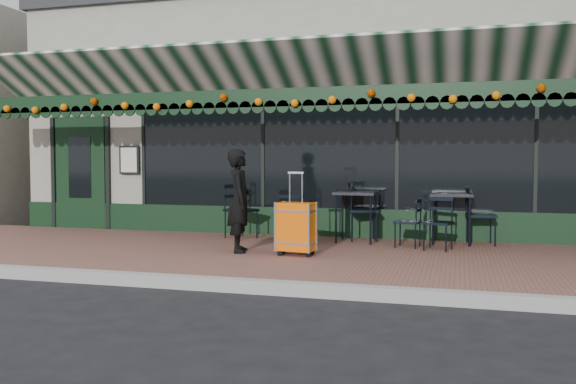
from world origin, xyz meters
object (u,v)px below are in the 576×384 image
(chair_b_left, at_px, (291,216))
(chair_solo, at_px, (241,211))
(chair_a_left, at_px, (408,223))
(chair_a_right, at_px, (481,216))
(suitcase, at_px, (296,228))
(chair_a_front, at_px, (438,223))
(woman, at_px, (240,201))
(chair_b_right, at_px, (363,211))
(cafe_table_a, at_px, (452,198))
(cafe_table_b, at_px, (356,197))
(chair_b_front, at_px, (290,219))

(chair_b_left, height_order, chair_solo, chair_solo)
(chair_solo, bearing_deg, chair_a_left, -66.28)
(chair_a_left, bearing_deg, chair_a_right, 127.06)
(suitcase, height_order, chair_a_front, suitcase)
(suitcase, relative_size, chair_a_front, 1.46)
(woman, relative_size, chair_solo, 1.59)
(chair_b_left, bearing_deg, suitcase, 12.73)
(suitcase, height_order, chair_a_right, suitcase)
(chair_b_left, height_order, chair_b_right, chair_b_right)
(cafe_table_a, relative_size, chair_b_right, 0.82)
(cafe_table_b, relative_size, chair_a_left, 1.09)
(cafe_table_b, xyz_separation_m, chair_b_right, (0.08, 0.19, -0.25))
(chair_solo, bearing_deg, suitcase, -108.19)
(cafe_table_a, distance_m, chair_solo, 3.52)
(woman, distance_m, cafe_table_b, 2.14)
(chair_b_left, xyz_separation_m, chair_solo, (-0.90, 0.02, 0.07))
(woman, distance_m, chair_b_front, 1.24)
(cafe_table_a, distance_m, chair_a_left, 0.95)
(suitcase, bearing_deg, chair_b_right, 78.82)
(woman, relative_size, chair_a_left, 1.98)
(cafe_table_b, height_order, chair_b_front, cafe_table_b)
(cafe_table_b, xyz_separation_m, chair_a_front, (1.33, -0.60, -0.34))
(suitcase, distance_m, chair_b_right, 1.96)
(chair_b_right, xyz_separation_m, chair_solo, (-2.07, -0.26, -0.02))
(chair_a_front, xyz_separation_m, chair_b_left, (-2.42, 0.51, -0.00))
(chair_a_right, bearing_deg, chair_b_front, 94.73)
(cafe_table_b, distance_m, chair_a_front, 1.50)
(woman, xyz_separation_m, chair_solo, (-0.53, 1.49, -0.28))
(cafe_table_b, xyz_separation_m, chair_a_left, (0.87, -0.40, -0.36))
(chair_a_left, height_order, chair_b_left, chair_b_left)
(suitcase, bearing_deg, chair_a_right, 44.54)
(cafe_table_b, distance_m, chair_b_left, 1.14)
(suitcase, xyz_separation_m, chair_b_front, (-0.42, 1.19, 0.01))
(cafe_table_a, bearing_deg, woman, -149.23)
(chair_a_front, distance_m, chair_b_right, 1.48)
(chair_a_right, bearing_deg, chair_b_left, 87.52)
(suitcase, relative_size, chair_b_right, 1.18)
(cafe_table_a, height_order, cafe_table_b, cafe_table_b)
(chair_b_front, bearing_deg, chair_b_right, 10.43)
(cafe_table_b, relative_size, chair_b_left, 1.04)
(chair_a_front, height_order, chair_b_right, chair_b_right)
(chair_b_left, relative_size, chair_b_right, 0.81)
(chair_a_right, distance_m, chair_b_right, 1.89)
(cafe_table_a, height_order, chair_a_right, chair_a_right)
(cafe_table_b, distance_m, chair_a_right, 2.00)
(chair_a_front, bearing_deg, chair_b_front, -170.15)
(chair_a_left, distance_m, chair_a_front, 0.51)
(suitcase, distance_m, chair_a_front, 2.19)
(chair_a_front, xyz_separation_m, chair_b_front, (-2.33, 0.14, -0.00))
(cafe_table_a, distance_m, chair_b_left, 2.64)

